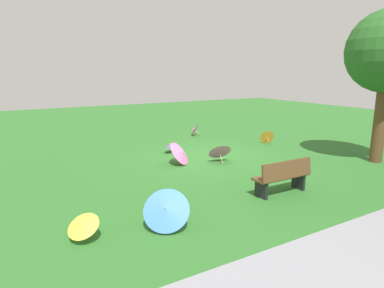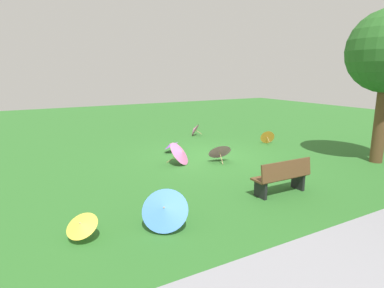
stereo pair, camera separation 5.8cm
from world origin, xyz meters
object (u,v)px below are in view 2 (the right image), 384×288
at_px(parasol_blue_0, 164,209).
at_px(parasol_purple_0, 171,145).
at_px(parasol_pink_2, 219,150).
at_px(park_bench, 282,177).
at_px(parasol_pink_0, 194,129).
at_px(parasol_pink_1, 181,153).
at_px(parasol_yellow_0, 81,225).
at_px(parasol_orange_0, 267,137).

height_order(parasol_blue_0, parasol_purple_0, parasol_blue_0).
bearing_deg(parasol_pink_2, park_bench, 84.02).
bearing_deg(park_bench, parasol_pink_0, -104.15).
bearing_deg(parasol_pink_2, parasol_purple_0, -66.07).
relative_size(park_bench, parasol_pink_0, 2.17).
bearing_deg(parasol_pink_2, parasol_blue_0, 43.87).
bearing_deg(parasol_pink_1, parasol_yellow_0, 42.28).
relative_size(parasol_purple_0, parasol_pink_2, 0.87).
distance_m(parasol_blue_0, parasol_purple_0, 6.31).
bearing_deg(parasol_orange_0, parasol_pink_0, -59.47).
height_order(parasol_blue_0, parasol_yellow_0, parasol_blue_0).
xyz_separation_m(parasol_pink_0, parasol_purple_0, (2.51, 2.52, 0.00)).
bearing_deg(parasol_pink_2, parasol_pink_1, -16.39).
relative_size(park_bench, parasol_pink_2, 1.74).
xyz_separation_m(parasol_purple_0, parasol_pink_2, (-0.88, 1.99, 0.10)).
distance_m(parasol_yellow_0, parasol_orange_0, 9.89).
distance_m(parasol_blue_0, parasol_yellow_0, 1.56).
distance_m(parasol_yellow_0, parasol_purple_0, 6.83).
relative_size(parasol_yellow_0, parasol_purple_0, 1.01).
relative_size(parasol_pink_0, parasol_yellow_0, 0.91).
height_order(park_bench, parasol_blue_0, park_bench).
bearing_deg(parasol_orange_0, parasol_pink_2, 22.01).
xyz_separation_m(park_bench, parasol_pink_0, (-1.98, -7.85, -0.16)).
bearing_deg(parasol_orange_0, parasol_purple_0, -7.69).
relative_size(parasol_pink_0, parasol_pink_2, 0.80).
xyz_separation_m(parasol_pink_1, parasol_pink_2, (-1.29, 0.38, 0.00)).
height_order(parasol_pink_1, parasol_pink_2, parasol_pink_1).
bearing_deg(parasol_pink_1, parasol_orange_0, -167.90).
height_order(parasol_blue_0, parasol_pink_2, parasol_blue_0).
height_order(park_bench, parasol_yellow_0, park_bench).
distance_m(parasol_blue_0, parasol_orange_0, 8.80).
height_order(park_bench, parasol_pink_2, park_bench).
xyz_separation_m(parasol_blue_0, parasol_purple_0, (-2.88, -5.61, -0.13)).
xyz_separation_m(parasol_blue_0, parasol_yellow_0, (1.51, -0.38, -0.12)).
relative_size(parasol_pink_1, parasol_orange_0, 1.61).
distance_m(parasol_yellow_0, parasol_pink_2, 6.19).
bearing_deg(parasol_pink_2, parasol_pink_0, -109.85).
bearing_deg(parasol_blue_0, parasol_pink_2, -136.13).
distance_m(parasol_orange_0, parasol_purple_0, 4.38).
height_order(park_bench, parasol_orange_0, park_bench).
distance_m(parasol_blue_0, parasol_pink_1, 4.70).
bearing_deg(parasol_purple_0, parasol_pink_0, -134.84).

